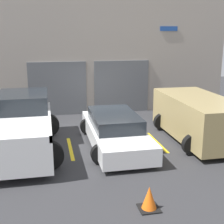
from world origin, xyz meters
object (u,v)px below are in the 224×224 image
object	(u,v)px
pickup_truck	(22,126)
sedan_white	(115,130)
sedan_side	(198,117)
traffic_cone	(149,199)

from	to	relation	value
pickup_truck	sedan_white	xyz separation A→B (m)	(3.15, -0.24, -0.29)
sedan_side	traffic_cone	world-z (taller)	sedan_side
sedan_white	sedan_side	xyz separation A→B (m)	(3.15, -0.03, 0.32)
pickup_truck	sedan_side	xyz separation A→B (m)	(6.30, -0.27, 0.03)
sedan_white	traffic_cone	distance (m)	4.25
sedan_white	sedan_side	size ratio (longest dim) A/B	1.07
sedan_white	pickup_truck	bearing A→B (deg)	175.59
sedan_white	traffic_cone	size ratio (longest dim) A/B	8.70
sedan_white	traffic_cone	bearing A→B (deg)	-91.75
pickup_truck	traffic_cone	distance (m)	5.43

